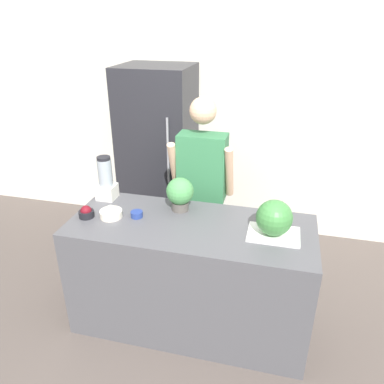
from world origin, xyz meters
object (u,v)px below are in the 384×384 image
object	(u,v)px
watermelon	(274,218)
bowl_small_blue	(137,214)
refrigerator	(159,156)
potted_plant	(180,193)
person	(202,191)
blender	(106,181)
bowl_cherries	(86,212)
bowl_cream	(111,213)

from	to	relation	value
watermelon	bowl_small_blue	size ratio (longest dim) A/B	2.73
refrigerator	potted_plant	size ratio (longest dim) A/B	6.98
person	potted_plant	size ratio (longest dim) A/B	6.42
watermelon	blender	size ratio (longest dim) A/B	0.68
potted_plant	person	bearing A→B (deg)	80.09
watermelon	bowl_cherries	xyz separation A→B (m)	(-1.41, -0.08, -0.10)
watermelon	potted_plant	bearing A→B (deg)	164.04
bowl_cream	watermelon	bearing A→B (deg)	1.56
refrigerator	bowl_cherries	size ratio (longest dim) A/B	16.34
person	watermelon	xyz separation A→B (m)	(0.66, -0.66, 0.17)
watermelon	refrigerator	bearing A→B (deg)	134.28
person	bowl_cherries	xyz separation A→B (m)	(-0.75, -0.74, 0.07)
person	potted_plant	bearing A→B (deg)	-99.91
bowl_cream	bowl_small_blue	world-z (taller)	bowl_cream
person	blender	xyz separation A→B (m)	(-0.73, -0.40, 0.20)
bowl_small_blue	bowl_cherries	bearing A→B (deg)	-165.74
person	blender	distance (m)	0.86
bowl_cherries	bowl_cream	xyz separation A→B (m)	(0.18, 0.05, -0.00)
bowl_cherries	blender	xyz separation A→B (m)	(0.01, 0.34, 0.12)
refrigerator	person	world-z (taller)	refrigerator
refrigerator	bowl_small_blue	size ratio (longest dim) A/B	20.31
bowl_cherries	bowl_cream	distance (m)	0.19
watermelon	bowl_small_blue	bearing A→B (deg)	179.11
potted_plant	refrigerator	bearing A→B (deg)	116.54
bowl_cream	blender	distance (m)	0.36
refrigerator	bowl_small_blue	bearing A→B (deg)	-78.58
bowl_cherries	watermelon	bearing A→B (deg)	3.23
refrigerator	blender	world-z (taller)	refrigerator
bowl_cherries	bowl_cream	bearing A→B (deg)	14.01
bowl_cherries	bowl_small_blue	xyz separation A→B (m)	(0.37, 0.10, -0.02)
bowl_cream	bowl_small_blue	bearing A→B (deg)	14.49
watermelon	bowl_small_blue	distance (m)	1.04
bowl_cherries	potted_plant	xyz separation A→B (m)	(0.67, 0.29, 0.11)
person	bowl_small_blue	world-z (taller)	person
bowl_small_blue	refrigerator	bearing A→B (deg)	101.42
potted_plant	bowl_cream	bearing A→B (deg)	-153.21
refrigerator	bowl_small_blue	xyz separation A→B (m)	(0.27, -1.31, 0.01)
refrigerator	person	size ratio (longest dim) A/B	1.09
bowl_cream	potted_plant	bearing A→B (deg)	26.79
refrigerator	potted_plant	distance (m)	1.26
bowl_cream	person	bearing A→B (deg)	50.94
person	watermelon	distance (m)	0.95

